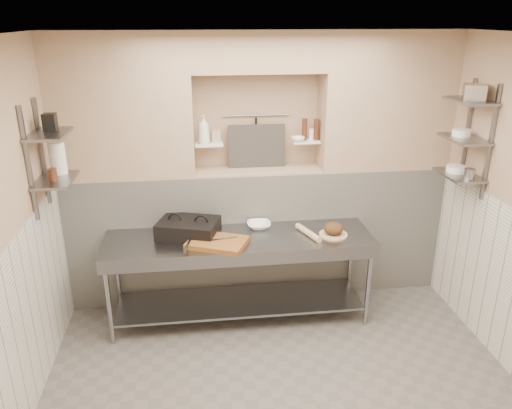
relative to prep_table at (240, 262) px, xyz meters
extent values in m
cube|color=#655F5A|center=(0.26, -1.18, -0.69)|extent=(4.00, 3.90, 0.10)
cube|color=silver|center=(0.26, -1.18, 2.21)|extent=(4.00, 3.90, 0.10)
cube|color=tan|center=(0.26, 0.82, 0.76)|extent=(4.00, 0.10, 2.80)
cube|color=silver|center=(0.26, 0.57, 0.06)|extent=(4.00, 0.40, 1.40)
cube|color=tan|center=(0.26, 0.57, 0.77)|extent=(1.30, 0.40, 0.02)
cube|color=tan|center=(-1.07, 0.57, 1.46)|extent=(1.35, 0.40, 1.40)
cube|color=tan|center=(1.58, 0.57, 1.46)|extent=(1.35, 0.40, 1.40)
cube|color=tan|center=(0.26, 0.57, 1.96)|extent=(1.30, 0.40, 0.40)
cube|color=silver|center=(-1.73, -1.18, 0.06)|extent=(0.02, 3.90, 1.40)
cube|color=white|center=(-0.24, 0.57, 1.06)|extent=(0.28, 0.16, 0.02)
cube|color=white|center=(0.76, 0.57, 1.06)|extent=(0.28, 0.16, 0.02)
cylinder|color=gray|center=(0.26, 0.74, 1.31)|extent=(0.70, 0.02, 0.02)
cylinder|color=black|center=(0.26, 0.72, 1.14)|extent=(0.02, 0.02, 0.30)
cube|color=#383330|center=(0.26, 0.67, 1.00)|extent=(0.60, 0.08, 0.45)
cube|color=slate|center=(-1.72, 0.07, 1.16)|extent=(0.03, 0.03, 0.95)
cube|color=slate|center=(-1.72, -0.33, 1.16)|extent=(0.03, 0.03, 0.95)
cube|color=slate|center=(-1.58, -0.13, 0.96)|extent=(0.30, 0.50, 0.02)
cube|color=slate|center=(-1.58, -0.13, 1.36)|extent=(0.30, 0.50, 0.03)
cube|color=slate|center=(2.23, 0.07, 1.21)|extent=(0.03, 0.03, 1.05)
cube|color=slate|center=(2.23, -0.33, 1.21)|extent=(0.03, 0.03, 1.05)
cube|color=slate|center=(2.10, -0.13, 0.86)|extent=(0.30, 0.50, 0.02)
cube|color=slate|center=(2.10, -0.13, 1.21)|extent=(0.30, 0.50, 0.02)
cube|color=slate|center=(2.10, -0.13, 1.56)|extent=(0.30, 0.50, 0.03)
cube|color=gray|center=(0.00, 0.02, 0.24)|extent=(2.60, 0.70, 0.04)
cube|color=gray|center=(0.00, 0.02, -0.46)|extent=(2.45, 0.60, 0.03)
cube|color=gray|center=(0.00, -0.31, 0.18)|extent=(2.60, 0.02, 0.12)
cylinder|color=gray|center=(-1.24, -0.27, -0.21)|extent=(0.04, 0.04, 0.86)
cylinder|color=gray|center=(-1.24, 0.31, -0.21)|extent=(0.04, 0.04, 0.86)
cylinder|color=gray|center=(1.24, -0.27, -0.21)|extent=(0.04, 0.04, 0.86)
cylinder|color=gray|center=(1.24, 0.31, -0.21)|extent=(0.04, 0.04, 0.86)
cube|color=black|center=(-0.49, 0.13, 0.31)|extent=(0.66, 0.56, 0.10)
cube|color=black|center=(-0.49, 0.13, 0.39)|extent=(0.66, 0.56, 0.05)
cube|color=brown|center=(-0.22, -0.12, 0.28)|extent=(0.64, 0.55, 0.05)
cube|color=gray|center=(-0.15, -0.10, 0.31)|extent=(0.27, 0.08, 0.01)
cylinder|color=gray|center=(-0.49, -0.21, 0.31)|extent=(0.07, 0.25, 0.02)
imported|color=white|center=(0.22, 0.22, 0.29)|extent=(0.24, 0.24, 0.06)
cylinder|color=#D2AC84|center=(0.68, -0.02, 0.29)|extent=(0.19, 0.39, 0.06)
cylinder|color=#D2AC84|center=(0.92, -0.05, 0.27)|extent=(0.28, 0.28, 0.02)
ellipsoid|color=#4C2D19|center=(0.92, -0.05, 0.33)|extent=(0.19, 0.19, 0.12)
imported|color=white|center=(-0.29, 0.55, 1.21)|extent=(0.14, 0.14, 0.29)
cube|color=tan|center=(-0.17, 0.60, 1.14)|extent=(0.09, 0.09, 0.13)
imported|color=white|center=(0.66, 0.53, 1.09)|extent=(0.16, 0.16, 0.04)
cylinder|color=#452213|center=(0.86, 0.56, 1.18)|extent=(0.06, 0.06, 0.22)
cylinder|color=#452213|center=(0.74, 0.59, 1.18)|extent=(0.06, 0.06, 0.22)
cylinder|color=white|center=(0.82, 0.60, 1.12)|extent=(0.06, 0.06, 0.11)
cylinder|color=white|center=(-1.58, 0.02, 1.11)|extent=(0.14, 0.14, 0.28)
cylinder|color=#452213|center=(-1.58, -0.20, 1.03)|extent=(0.07, 0.07, 0.11)
cube|color=black|center=(-1.58, -0.06, 1.44)|extent=(0.10, 0.10, 0.14)
cylinder|color=white|center=(2.10, -0.07, 0.90)|extent=(0.19, 0.19, 0.06)
cylinder|color=gray|center=(2.10, -0.30, 0.92)|extent=(0.10, 0.10, 0.10)
cylinder|color=white|center=(2.10, -0.07, 1.25)|extent=(0.17, 0.17, 0.06)
cube|color=gray|center=(2.10, -0.18, 1.64)|extent=(0.26, 0.28, 0.14)
camera|label=1|loc=(-0.39, -4.38, 2.28)|focal=35.00mm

